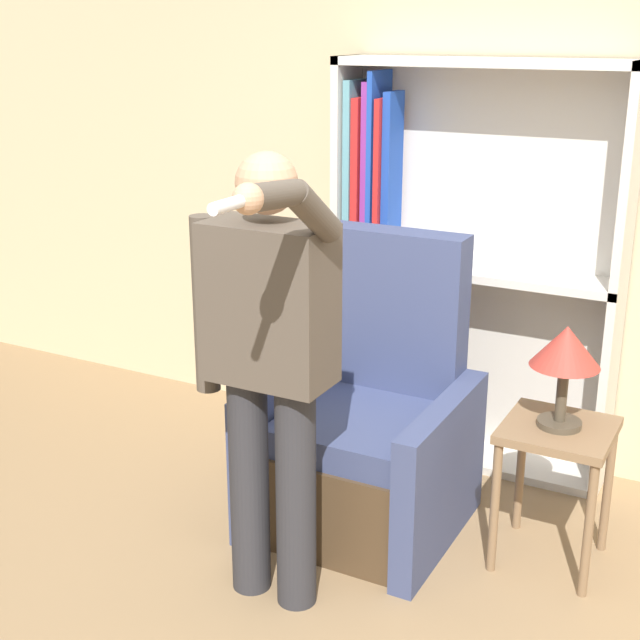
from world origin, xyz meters
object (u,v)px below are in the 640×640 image
at_px(table_lamp, 566,352).
at_px(armchair, 369,438).
at_px(bookcase, 437,273).
at_px(side_table, 556,452).
at_px(person_standing, 268,356).

bearing_deg(table_lamp, armchair, -176.98).
distance_m(bookcase, armchair, 0.96).
bearing_deg(bookcase, side_table, -42.58).
distance_m(bookcase, person_standing, 1.48).
height_order(person_standing, table_lamp, person_standing).
bearing_deg(table_lamp, bookcase, 137.42).
relative_size(person_standing, table_lamp, 4.11).
relative_size(armchair, table_lamp, 3.04).
height_order(bookcase, armchair, bookcase).
xyz_separation_m(armchair, side_table, (0.80, 0.04, 0.10)).
distance_m(armchair, side_table, 0.81).
xyz_separation_m(bookcase, side_table, (0.80, -0.74, -0.46)).
distance_m(armchair, person_standing, 0.92).
height_order(bookcase, table_lamp, bookcase).
relative_size(armchair, person_standing, 0.74).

